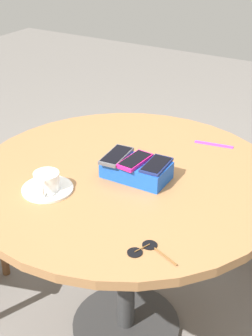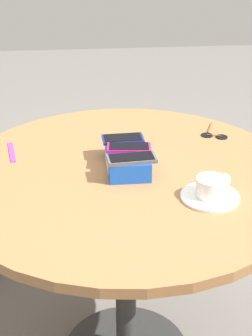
% 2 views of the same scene
% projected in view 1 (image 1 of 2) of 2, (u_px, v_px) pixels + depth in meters
% --- Properties ---
extents(ground_plane, '(8.00, 8.00, 0.00)m').
position_uv_depth(ground_plane, '(126.00, 326.00, 1.96)').
color(ground_plane, slate).
extents(round_table, '(1.06, 1.06, 0.74)m').
position_uv_depth(round_table, '(126.00, 201.00, 1.65)').
color(round_table, '#2D2D2D').
rests_on(round_table, ground_plane).
extents(phone_box, '(0.22, 0.13, 0.06)m').
position_uv_depth(phone_box, '(136.00, 170.00, 1.56)').
color(phone_box, blue).
rests_on(phone_box, round_table).
extents(phone_navy, '(0.07, 0.13, 0.01)m').
position_uv_depth(phone_navy, '(156.00, 165.00, 1.51)').
color(phone_navy, navy).
rests_on(phone_navy, phone_box).
extents(phone_magenta, '(0.07, 0.14, 0.01)m').
position_uv_depth(phone_magenta, '(135.00, 161.00, 1.54)').
color(phone_magenta, '#D11975').
rests_on(phone_magenta, phone_box).
extents(phone_gray, '(0.08, 0.15, 0.01)m').
position_uv_depth(phone_gray, '(116.00, 156.00, 1.57)').
color(phone_gray, '#515156').
rests_on(phone_gray, phone_box).
extents(saucer, '(0.17, 0.17, 0.01)m').
position_uv_depth(saucer, '(48.00, 189.00, 1.50)').
color(saucer, white).
rests_on(saucer, round_table).
extents(coffee_cup, '(0.08, 0.11, 0.05)m').
position_uv_depth(coffee_cup, '(47.00, 181.00, 1.48)').
color(coffee_cup, white).
rests_on(coffee_cup, saucer).
extents(lanyard_strap, '(0.15, 0.04, 0.00)m').
position_uv_depth(lanyard_strap, '(214.00, 144.00, 1.78)').
color(lanyard_strap, purple).
rests_on(lanyard_strap, round_table).
extents(sunglasses, '(0.14, 0.09, 0.01)m').
position_uv_depth(sunglasses, '(145.00, 250.00, 1.24)').
color(sunglasses, black).
rests_on(sunglasses, round_table).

